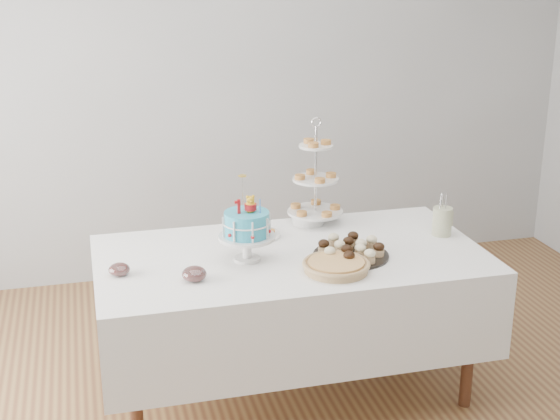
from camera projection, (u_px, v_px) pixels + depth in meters
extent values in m
plane|color=brown|center=(306.00, 420.00, 3.84)|extent=(5.00, 5.00, 0.00)
cube|color=#95989A|center=(224.00, 82.00, 5.24)|extent=(5.00, 0.04, 2.70)
cube|color=silver|center=(290.00, 294.00, 3.94)|extent=(1.92, 1.02, 0.45)
cylinder|color=#522E1C|center=(135.00, 391.00, 3.47)|extent=(0.06, 0.06, 0.67)
cylinder|color=#522E1C|center=(469.00, 346.00, 3.86)|extent=(0.06, 0.06, 0.67)
cylinder|color=#522E1C|center=(124.00, 318.00, 4.15)|extent=(0.06, 0.06, 0.67)
cylinder|color=#522E1C|center=(409.00, 286.00, 4.54)|extent=(0.06, 0.06, 0.67)
cylinder|color=#2C9FBF|center=(247.00, 224.00, 3.72)|extent=(0.22, 0.22, 0.12)
torus|color=silver|center=(247.00, 223.00, 3.72)|extent=(0.23, 0.23, 0.01)
cube|color=#A91214|center=(239.00, 207.00, 3.67)|extent=(0.02, 0.01, 0.07)
cylinder|color=blue|center=(260.00, 206.00, 3.68)|extent=(0.01, 0.01, 0.07)
cylinder|color=silver|center=(243.00, 194.00, 3.70)|extent=(0.00, 0.00, 0.17)
cylinder|color=yellow|center=(243.00, 176.00, 3.67)|extent=(0.04, 0.04, 0.01)
cylinder|color=black|center=(351.00, 255.00, 3.82)|extent=(0.37, 0.37, 0.01)
ellipsoid|color=black|center=(337.00, 246.00, 3.79)|extent=(0.06, 0.06, 0.04)
ellipsoid|color=beige|center=(365.00, 244.00, 3.82)|extent=(0.06, 0.06, 0.04)
cylinder|color=tan|center=(336.00, 267.00, 3.65)|extent=(0.30, 0.30, 0.04)
cylinder|color=#BD8049|center=(336.00, 263.00, 3.64)|extent=(0.26, 0.26, 0.02)
torus|color=tan|center=(336.00, 264.00, 3.64)|extent=(0.32, 0.32, 0.02)
cylinder|color=silver|center=(316.00, 175.00, 4.21)|extent=(0.02, 0.02, 0.54)
cylinder|color=silver|center=(315.00, 212.00, 4.27)|extent=(0.30, 0.30, 0.01)
cylinder|color=silver|center=(315.00, 179.00, 4.21)|extent=(0.25, 0.25, 0.01)
cylinder|color=silver|center=(316.00, 146.00, 4.16)|extent=(0.19, 0.19, 0.01)
torus|color=silver|center=(316.00, 122.00, 4.11)|extent=(0.06, 0.01, 0.06)
cylinder|color=silver|center=(308.00, 218.00, 4.27)|extent=(0.17, 0.17, 0.07)
cylinder|color=silver|center=(257.00, 235.00, 4.10)|extent=(0.25, 0.25, 0.01)
ellipsoid|color=silver|center=(194.00, 274.00, 3.54)|extent=(0.11, 0.11, 0.07)
cylinder|color=#5A0D07|center=(194.00, 275.00, 3.54)|extent=(0.08, 0.08, 0.03)
ellipsoid|color=silver|center=(119.00, 269.00, 3.60)|extent=(0.10, 0.10, 0.06)
cylinder|color=#5A0D07|center=(119.00, 270.00, 3.60)|extent=(0.07, 0.07, 0.03)
cylinder|color=beige|center=(442.00, 221.00, 4.09)|extent=(0.10, 0.10, 0.15)
cylinder|color=beige|center=(452.00, 219.00, 4.09)|extent=(0.01, 0.01, 0.08)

